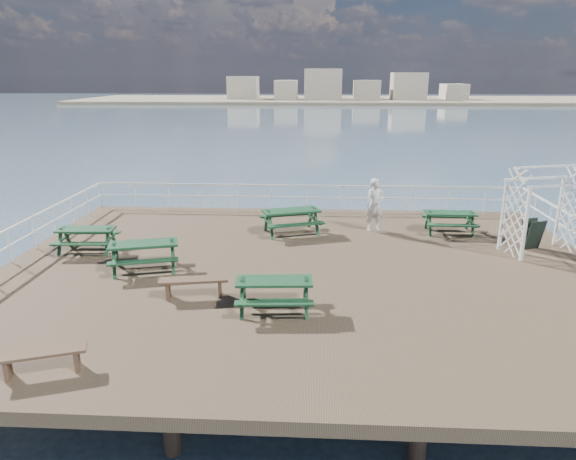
{
  "coord_description": "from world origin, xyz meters",
  "views": [
    {
      "loc": [
        0.37,
        -14.2,
        5.54
      ],
      "look_at": [
        -0.42,
        0.31,
        1.1
      ],
      "focal_mm": 32.0,
      "sensor_mm": 36.0,
      "label": 1
    }
  ],
  "objects_px": {
    "picnic_table_a": "(86,235)",
    "flat_bench_near": "(194,283)",
    "picnic_table_c": "(450,218)",
    "flat_bench_far": "(42,357)",
    "trellis_arbor": "(543,215)",
    "person": "(375,205)",
    "picnic_table_d": "(144,250)",
    "picnic_table_e": "(274,288)",
    "picnic_table_b": "(291,216)"
  },
  "relations": [
    {
      "from": "picnic_table_a",
      "to": "flat_bench_near",
      "type": "relative_size",
      "value": 1.05
    },
    {
      "from": "picnic_table_c",
      "to": "flat_bench_near",
      "type": "height_order",
      "value": "picnic_table_c"
    },
    {
      "from": "picnic_table_c",
      "to": "flat_bench_far",
      "type": "distance_m",
      "value": 13.98
    },
    {
      "from": "flat_bench_near",
      "to": "flat_bench_far",
      "type": "xyz_separation_m",
      "value": [
        -2.1,
        -3.65,
        -0.03
      ]
    },
    {
      "from": "flat_bench_near",
      "to": "trellis_arbor",
      "type": "distance_m",
      "value": 11.11
    },
    {
      "from": "trellis_arbor",
      "to": "person",
      "type": "height_order",
      "value": "trellis_arbor"
    },
    {
      "from": "picnic_table_d",
      "to": "flat_bench_far",
      "type": "distance_m",
      "value": 5.49
    },
    {
      "from": "trellis_arbor",
      "to": "picnic_table_c",
      "type": "bearing_deg",
      "value": 123.87
    },
    {
      "from": "trellis_arbor",
      "to": "picnic_table_a",
      "type": "bearing_deg",
      "value": 167.25
    },
    {
      "from": "picnic_table_c",
      "to": "picnic_table_e",
      "type": "xyz_separation_m",
      "value": [
        -5.82,
        -6.7,
        0.02
      ]
    },
    {
      "from": "picnic_table_e",
      "to": "flat_bench_near",
      "type": "xyz_separation_m",
      "value": [
        -2.13,
        0.64,
        -0.19
      ]
    },
    {
      "from": "picnic_table_a",
      "to": "trellis_arbor",
      "type": "bearing_deg",
      "value": -1.11
    },
    {
      "from": "picnic_table_a",
      "to": "picnic_table_e",
      "type": "xyz_separation_m",
      "value": [
        6.41,
        -3.99,
        0.01
      ]
    },
    {
      "from": "flat_bench_near",
      "to": "picnic_table_a",
      "type": "bearing_deg",
      "value": 132.06
    },
    {
      "from": "picnic_table_a",
      "to": "picnic_table_c",
      "type": "height_order",
      "value": "picnic_table_a"
    },
    {
      "from": "person",
      "to": "picnic_table_d",
      "type": "bearing_deg",
      "value": -167.2
    },
    {
      "from": "picnic_table_e",
      "to": "person",
      "type": "distance_m",
      "value": 7.52
    },
    {
      "from": "picnic_table_d",
      "to": "person",
      "type": "height_order",
      "value": "person"
    },
    {
      "from": "picnic_table_a",
      "to": "flat_bench_far",
      "type": "distance_m",
      "value": 7.34
    },
    {
      "from": "trellis_arbor",
      "to": "picnic_table_e",
      "type": "bearing_deg",
      "value": -165.73
    },
    {
      "from": "flat_bench_near",
      "to": "person",
      "type": "xyz_separation_m",
      "value": [
        5.26,
        6.19,
        0.59
      ]
    },
    {
      "from": "flat_bench_near",
      "to": "trellis_arbor",
      "type": "height_order",
      "value": "trellis_arbor"
    },
    {
      "from": "picnic_table_b",
      "to": "picnic_table_e",
      "type": "relative_size",
      "value": 1.26
    },
    {
      "from": "trellis_arbor",
      "to": "picnic_table_b",
      "type": "bearing_deg",
      "value": 152.98
    },
    {
      "from": "flat_bench_far",
      "to": "picnic_table_d",
      "type": "bearing_deg",
      "value": 68.15
    },
    {
      "from": "picnic_table_b",
      "to": "person",
      "type": "bearing_deg",
      "value": -9.28
    },
    {
      "from": "picnic_table_d",
      "to": "trellis_arbor",
      "type": "xyz_separation_m",
      "value": [
        12.2,
        2.2,
        0.65
      ]
    },
    {
      "from": "picnic_table_b",
      "to": "flat_bench_far",
      "type": "xyz_separation_m",
      "value": [
        -4.33,
        -9.34,
        -0.28
      ]
    },
    {
      "from": "picnic_table_a",
      "to": "trellis_arbor",
      "type": "xyz_separation_m",
      "value": [
        14.6,
        0.68,
        0.7
      ]
    },
    {
      "from": "flat_bench_far",
      "to": "trellis_arbor",
      "type": "xyz_separation_m",
      "value": [
        12.41,
        7.68,
        0.91
      ]
    },
    {
      "from": "picnic_table_b",
      "to": "person",
      "type": "xyz_separation_m",
      "value": [
        3.02,
        0.51,
        0.34
      ]
    },
    {
      "from": "picnic_table_d",
      "to": "flat_bench_near",
      "type": "xyz_separation_m",
      "value": [
        1.89,
        -1.83,
        -0.23
      ]
    },
    {
      "from": "picnic_table_a",
      "to": "picnic_table_d",
      "type": "relative_size",
      "value": 0.82
    },
    {
      "from": "picnic_table_a",
      "to": "flat_bench_near",
      "type": "xyz_separation_m",
      "value": [
        4.28,
        -3.35,
        -0.18
      ]
    },
    {
      "from": "flat_bench_far",
      "to": "trellis_arbor",
      "type": "height_order",
      "value": "trellis_arbor"
    },
    {
      "from": "picnic_table_b",
      "to": "trellis_arbor",
      "type": "height_order",
      "value": "trellis_arbor"
    },
    {
      "from": "picnic_table_c",
      "to": "trellis_arbor",
      "type": "relative_size",
      "value": 0.64
    },
    {
      "from": "picnic_table_e",
      "to": "flat_bench_near",
      "type": "relative_size",
      "value": 1.07
    },
    {
      "from": "picnic_table_a",
      "to": "person",
      "type": "height_order",
      "value": "person"
    },
    {
      "from": "flat_bench_far",
      "to": "trellis_arbor",
      "type": "distance_m",
      "value": 14.62
    },
    {
      "from": "picnic_table_e",
      "to": "flat_bench_near",
      "type": "distance_m",
      "value": 2.23
    },
    {
      "from": "picnic_table_a",
      "to": "trellis_arbor",
      "type": "relative_size",
      "value": 0.67
    },
    {
      "from": "picnic_table_d",
      "to": "trellis_arbor",
      "type": "bearing_deg",
      "value": -5.05
    },
    {
      "from": "picnic_table_b",
      "to": "trellis_arbor",
      "type": "distance_m",
      "value": 8.27
    },
    {
      "from": "picnic_table_b",
      "to": "flat_bench_near",
      "type": "relative_size",
      "value": 1.35
    },
    {
      "from": "picnic_table_d",
      "to": "flat_bench_near",
      "type": "height_order",
      "value": "picnic_table_d"
    },
    {
      "from": "picnic_table_c",
      "to": "picnic_table_e",
      "type": "bearing_deg",
      "value": -129.63
    },
    {
      "from": "picnic_table_c",
      "to": "flat_bench_far",
      "type": "relative_size",
      "value": 1.09
    },
    {
      "from": "flat_bench_near",
      "to": "person",
      "type": "height_order",
      "value": "person"
    },
    {
      "from": "picnic_table_a",
      "to": "flat_bench_far",
      "type": "relative_size",
      "value": 1.14
    }
  ]
}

